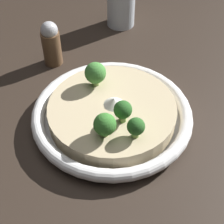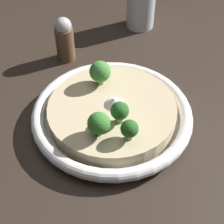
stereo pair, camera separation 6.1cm
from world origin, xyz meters
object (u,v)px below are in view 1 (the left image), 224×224
(broccoli_back_right, at_px, (95,73))
(pepper_shaker, at_px, (51,43))
(broccoli_left, at_px, (105,125))
(broccoli_front, at_px, (123,110))
(broccoli_front_left, at_px, (136,127))
(risotto_bowl, at_px, (112,114))
(drinking_glass, at_px, (121,3))

(broccoli_back_right, xyz_separation_m, pepper_shaker, (0.02, 0.15, -0.02))
(broccoli_left, bearing_deg, broccoli_front, 2.63)
(broccoli_front_left, bearing_deg, broccoli_front, 73.66)
(risotto_bowl, bearing_deg, broccoli_front, -109.04)
(pepper_shaker, bearing_deg, broccoli_front, -101.60)
(broccoli_left, relative_size, pepper_shaker, 0.44)
(broccoli_front, height_order, drinking_glass, drinking_glass)
(risotto_bowl, relative_size, broccoli_left, 6.52)
(risotto_bowl, bearing_deg, pepper_shaker, 79.72)
(broccoli_back_right, height_order, pepper_shaker, pepper_shaker)
(drinking_glass, relative_size, pepper_shaker, 1.15)
(broccoli_front, bearing_deg, broccoli_front_left, -106.34)
(broccoli_front_left, xyz_separation_m, broccoli_front, (0.01, 0.04, 0.00))
(risotto_bowl, distance_m, broccoli_left, 0.08)
(broccoli_front, xyz_separation_m, broccoli_back_right, (0.03, 0.10, 0.00))
(drinking_glass, bearing_deg, risotto_bowl, -139.73)
(broccoli_front, bearing_deg, drinking_glass, 43.34)
(drinking_glass, height_order, pepper_shaker, drinking_glass)
(pepper_shaker, bearing_deg, broccoli_left, -110.60)
(risotto_bowl, relative_size, broccoli_front_left, 7.65)
(broccoli_front_left, distance_m, drinking_glass, 0.41)
(broccoli_front_left, relative_size, broccoli_back_right, 0.79)
(broccoli_front, bearing_deg, broccoli_back_right, 71.46)
(risotto_bowl, distance_m, pepper_shaker, 0.22)
(risotto_bowl, xyz_separation_m, drinking_glass, (0.26, 0.22, 0.04))
(broccoli_front_left, xyz_separation_m, drinking_glass, (0.28, 0.29, -0.00))
(broccoli_front, relative_size, drinking_glass, 0.36)
(broccoli_back_right, relative_size, pepper_shaker, 0.48)
(broccoli_left, relative_size, broccoli_back_right, 0.93)
(broccoli_front, xyz_separation_m, drinking_glass, (0.27, 0.26, -0.01))
(broccoli_front_left, xyz_separation_m, pepper_shaker, (0.06, 0.29, -0.01))
(broccoli_left, relative_size, broccoli_front, 1.08)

